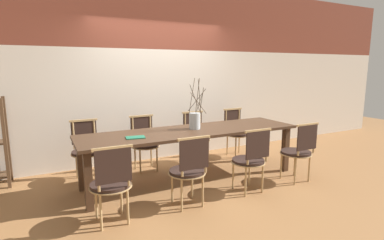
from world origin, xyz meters
TOP-DOWN VIEW (x-y plane):
  - ground_plane at (0.00, 0.00)m, footprint 16.00×16.00m
  - wall_rear at (0.00, 1.32)m, footprint 12.00×0.06m
  - dining_table at (0.00, 0.00)m, footprint 3.28×0.89m
  - chair_near_leftend at (-1.36, -0.77)m, footprint 0.46×0.46m
  - chair_near_left at (-0.43, -0.77)m, footprint 0.46×0.46m
  - chair_near_center at (0.49, -0.77)m, footprint 0.46×0.46m
  - chair_near_right at (1.37, -0.77)m, footprint 0.46×0.46m
  - chair_far_leftend at (-1.40, 0.77)m, footprint 0.46×0.46m
  - chair_far_left at (-0.49, 0.77)m, footprint 0.46×0.46m
  - chair_far_center at (0.48, 0.77)m, footprint 0.46×0.46m
  - chair_far_right at (1.35, 0.77)m, footprint 0.46×0.46m
  - vase_centerpiece at (0.08, 0.06)m, footprint 0.34×0.34m
  - book_stack at (-0.89, -0.11)m, footprint 0.27×0.19m

SIDE VIEW (x-z plane):
  - ground_plane at x=0.00m, z-range 0.00..0.00m
  - chair_near_leftend at x=-1.36m, z-range 0.04..0.94m
  - chair_near_left at x=-0.43m, z-range 0.04..0.94m
  - chair_near_center at x=0.49m, z-range 0.04..0.94m
  - chair_near_right at x=1.37m, z-range 0.04..0.94m
  - chair_far_leftend at x=-1.40m, z-range 0.04..0.94m
  - chair_far_left at x=-0.49m, z-range 0.04..0.94m
  - chair_far_center at x=0.48m, z-range 0.04..0.94m
  - chair_far_right at x=1.35m, z-range 0.04..0.94m
  - dining_table at x=0.00m, z-range 0.30..1.07m
  - book_stack at x=-0.89m, z-range 0.77..0.78m
  - vase_centerpiece at x=0.08m, z-range 0.52..1.28m
  - wall_rear at x=0.00m, z-range 0.00..3.20m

